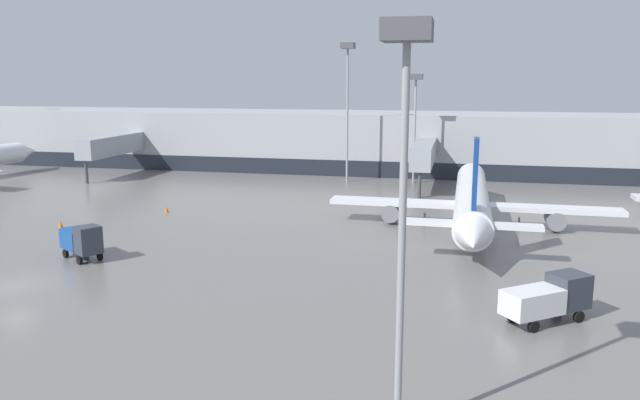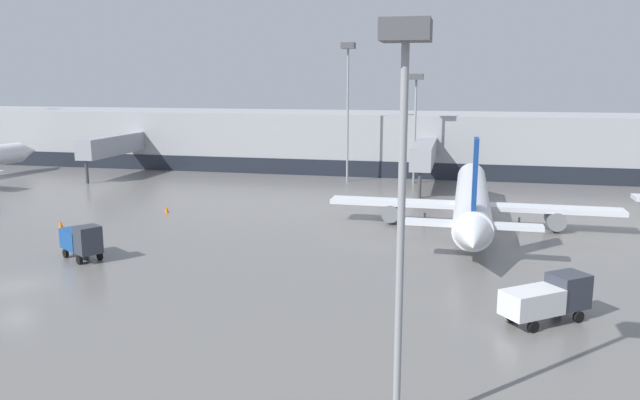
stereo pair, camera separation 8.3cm
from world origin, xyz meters
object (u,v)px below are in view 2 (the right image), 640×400
(service_truck_0, at_px, (548,297))
(apron_light_mast_1, at_px, (416,95))
(service_truck_1, at_px, (82,240))
(apron_light_mast_4, at_px, (348,73))
(apron_light_mast_5, at_px, (404,110))
(parked_jet_0, at_px, (472,200))
(traffic_cone_1, at_px, (167,209))
(traffic_cone_0, at_px, (61,224))

(service_truck_0, bearing_deg, apron_light_mast_1, 65.60)
(service_truck_1, relative_size, apron_light_mast_4, 0.23)
(service_truck_1, height_order, apron_light_mast_5, apron_light_mast_5)
(service_truck_0, bearing_deg, apron_light_mast_4, 75.57)
(service_truck_0, bearing_deg, parked_jet_0, 62.01)
(apron_light_mast_5, bearing_deg, apron_light_mast_4, 102.19)
(traffic_cone_1, height_order, apron_light_mast_1, apron_light_mast_1)
(apron_light_mast_1, distance_m, apron_light_mast_4, 9.68)
(service_truck_0, relative_size, traffic_cone_0, 7.37)
(parked_jet_0, xyz_separation_m, service_truck_0, (4.16, -23.99, -1.12))
(service_truck_0, xyz_separation_m, apron_light_mast_5, (-7.47, -13.76, 11.48))
(service_truck_1, height_order, apron_light_mast_1, apron_light_mast_1)
(apron_light_mast_5, bearing_deg, traffic_cone_0, 141.25)
(parked_jet_0, bearing_deg, apron_light_mast_5, 175.39)
(traffic_cone_0, height_order, apron_light_mast_4, apron_light_mast_4)
(apron_light_mast_5, bearing_deg, service_truck_1, 144.31)
(traffic_cone_0, distance_m, apron_light_mast_5, 47.04)
(apron_light_mast_1, distance_m, apron_light_mast_5, 62.61)
(traffic_cone_1, bearing_deg, apron_light_mast_4, 58.40)
(parked_jet_0, bearing_deg, traffic_cone_1, 91.43)
(parked_jet_0, height_order, apron_light_mast_4, apron_light_mast_4)
(traffic_cone_1, xyz_separation_m, apron_light_mast_5, (28.60, -37.19, 12.64))
(service_truck_1, relative_size, traffic_cone_0, 5.90)
(apron_light_mast_1, bearing_deg, apron_light_mast_4, -176.77)
(service_truck_0, relative_size, apron_light_mast_5, 0.34)
(parked_jet_0, bearing_deg, traffic_cone_0, 104.07)
(traffic_cone_0, xyz_separation_m, traffic_cone_1, (6.74, 8.83, 0.00))
(parked_jet_0, bearing_deg, apron_light_mast_4, 35.02)
(parked_jet_0, relative_size, apron_light_mast_1, 2.47)
(service_truck_1, relative_size, traffic_cone_1, 5.87)
(service_truck_0, xyz_separation_m, apron_light_mast_4, (-20.85, 48.17, 13.38))
(service_truck_0, relative_size, service_truck_1, 1.25)
(apron_light_mast_1, relative_size, apron_light_mast_5, 0.91)
(traffic_cone_0, bearing_deg, service_truck_1, -47.15)
(apron_light_mast_4, bearing_deg, traffic_cone_0, -123.19)
(apron_light_mast_4, distance_m, apron_light_mast_5, 63.39)
(traffic_cone_0, bearing_deg, apron_light_mast_4, 56.81)
(parked_jet_0, relative_size, service_truck_0, 6.61)
(parked_jet_0, height_order, apron_light_mast_5, apron_light_mast_5)
(traffic_cone_1, bearing_deg, apron_light_mast_1, 45.95)
(traffic_cone_1, relative_size, apron_light_mast_5, 0.05)
(service_truck_0, distance_m, apron_light_mast_5, 19.42)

